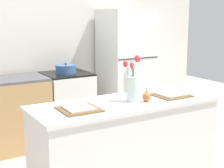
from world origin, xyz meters
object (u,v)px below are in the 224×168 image
object	(u,v)px
refrigerator	(126,70)
plate_setting_right	(171,95)
flower_vase	(133,86)
cooking_pot	(66,69)
pear_figurine	(147,96)
stove_range	(67,106)
plate_setting_left	(79,109)

from	to	relation	value
refrigerator	plate_setting_right	size ratio (longest dim) A/B	5.26
flower_vase	cooking_pot	world-z (taller)	flower_vase
cooking_pot	pear_figurine	bearing A→B (deg)	-87.10
pear_figurine	stove_range	bearing A→B (deg)	91.88
refrigerator	cooking_pot	world-z (taller)	refrigerator
refrigerator	pear_figurine	size ratio (longest dim) A/B	13.45
flower_vase	refrigerator	bearing A→B (deg)	58.63
stove_range	refrigerator	xyz separation A→B (m)	(0.95, 0.00, 0.42)
refrigerator	flower_vase	bearing A→B (deg)	-121.37
refrigerator	plate_setting_left	world-z (taller)	refrigerator
flower_vase	pear_figurine	bearing A→B (deg)	-37.15
flower_vase	plate_setting_right	distance (m)	0.47
stove_range	cooking_pot	distance (m)	0.52
plate_setting_left	plate_setting_right	distance (m)	1.01
plate_setting_right	cooking_pot	world-z (taller)	cooking_pot
stove_range	plate_setting_left	size ratio (longest dim) A/B	2.76
plate_setting_right	refrigerator	bearing A→B (deg)	71.62
stove_range	plate_setting_right	bearing A→B (deg)	-76.24
stove_range	flower_vase	bearing A→B (deg)	-91.63
refrigerator	pear_figurine	bearing A→B (deg)	-117.57
refrigerator	plate_setting_left	xyz separation A→B (m)	(-1.55, -1.65, 0.03)
flower_vase	cooking_pot	xyz separation A→B (m)	(0.02, 1.59, -0.06)
flower_vase	plate_setting_right	xyz separation A→B (m)	(0.45, -0.01, -0.14)
refrigerator	flower_vase	distance (m)	1.92
stove_range	plate_setting_right	world-z (taller)	stove_range
stove_range	refrigerator	distance (m)	1.04
plate_setting_right	cooking_pot	size ratio (longest dim) A/B	1.22
flower_vase	plate_setting_left	xyz separation A→B (m)	(-0.56, -0.01, -0.14)
flower_vase	plate_setting_right	bearing A→B (deg)	-1.54
stove_range	refrigerator	bearing A→B (deg)	0.04
flower_vase	plate_setting_left	world-z (taller)	flower_vase
flower_vase	pear_figurine	world-z (taller)	flower_vase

